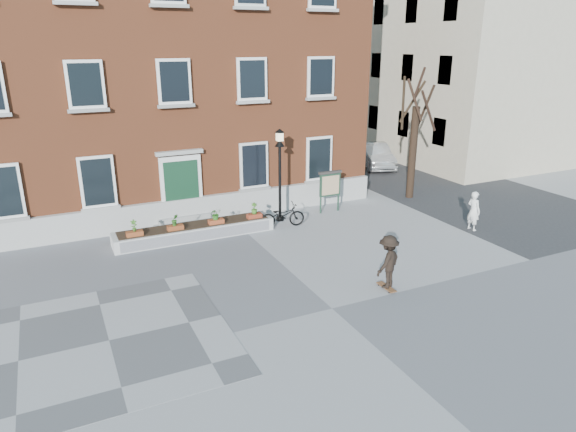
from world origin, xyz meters
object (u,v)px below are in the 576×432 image
lamp_post (280,162)px  parked_car (375,155)px  skateboarder (388,262)px  bicycle (282,216)px  bystander (474,211)px  notice_board (330,185)px

lamp_post → parked_car: bearing=35.0°
lamp_post → skateboarder: (0.32, -7.23, -1.63)m
bicycle → skateboarder: (0.58, -6.44, 0.41)m
bicycle → lamp_post: (0.27, 0.79, 2.04)m
parked_car → lamp_post: 11.49m
parked_car → skateboarder: (-8.98, -13.74, 0.20)m
bicycle → bystander: bystander is taller
bystander → lamp_post: bearing=52.6°
notice_board → parked_car: bearing=43.2°
skateboarder → lamp_post: bearing=92.5°
bystander → lamp_post: 8.08m
parked_car → bystander: size_ratio=2.67×
skateboarder → parked_car: bearing=56.8°
lamp_post → notice_board: lamp_post is taller
lamp_post → notice_board: 2.80m
parked_car → notice_board: bearing=-118.4°
parked_car → notice_board: 9.36m
bicycle → notice_board: bearing=-64.3°
parked_car → lamp_post: (-9.30, -6.50, 1.83)m
bystander → skateboarder: bearing=110.9°
bicycle → lamp_post: size_ratio=0.48×
bystander → lamp_post: lamp_post is taller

